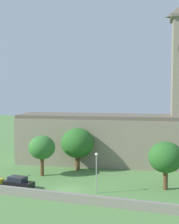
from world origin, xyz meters
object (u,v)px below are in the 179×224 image
at_px(car_black, 19,183).
at_px(tree_riverside_west, 42,148).
at_px(streetlamp_west_mid, 96,166).
at_px(church, 123,123).
at_px(tree_churchyard, 166,157).
at_px(tree_by_tower, 77,143).

distance_m(car_black, tree_riverside_west, 9.17).
distance_m(streetlamp_west_mid, tree_riverside_west, 13.58).
xyz_separation_m(car_black, tree_riverside_west, (-0.19, 8.26, 3.98)).
height_order(car_black, tree_riverside_west, tree_riverside_west).
relative_size(church, tree_churchyard, 5.20).
relative_size(church, tree_by_tower, 4.84).
bearing_deg(tree_by_tower, tree_churchyard, -23.05).
bearing_deg(tree_by_tower, church, 47.43).
height_order(church, tree_by_tower, church).
height_order(church, tree_churchyard, church).
bearing_deg(tree_riverside_west, car_black, -88.68).
xyz_separation_m(church, tree_riverside_west, (-11.27, -13.54, -3.33)).
distance_m(church, streetlamp_west_mid, 20.33).
bearing_deg(tree_by_tower, streetlamp_west_mid, -58.19).
xyz_separation_m(church, tree_by_tower, (-6.94, -7.55, -3.25)).
xyz_separation_m(church, tree_churchyard, (10.02, -14.77, -3.38)).
relative_size(car_black, tree_by_tower, 0.62).
bearing_deg(streetlamp_west_mid, tree_churchyard, 28.78).
bearing_deg(streetlamp_west_mid, car_black, -170.74).
height_order(car_black, tree_by_tower, tree_by_tower).
xyz_separation_m(streetlamp_west_mid, tree_churchyard, (9.31, 5.11, 0.83)).
bearing_deg(church, tree_riverside_west, -129.76).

